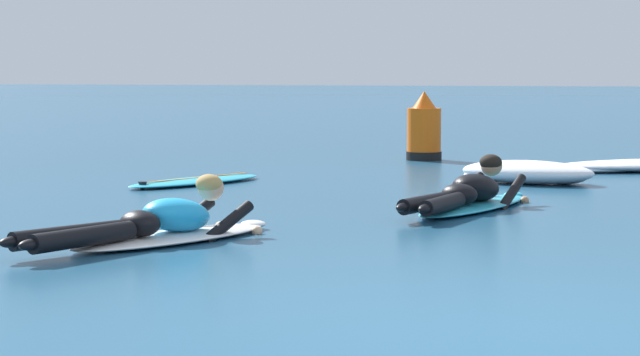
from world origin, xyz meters
The scene contains 6 objects.
ground_plane centered at (0.00, 10.00, 0.00)m, with size 120.00×120.00×0.00m, color navy.
surfer_near centered at (-2.74, 2.72, 0.14)m, with size 1.60×2.44×0.53m.
surfer_far centered at (-0.59, 5.39, 0.14)m, with size 1.19×2.51×0.55m.
drifting_surfboard centered at (-3.83, 7.45, 0.03)m, with size 1.45×2.00×0.16m.
whitewater_mid_left centered at (-0.14, 8.23, 0.12)m, with size 1.71×1.21×0.26m.
channel_marker_buoy centered at (-1.68, 11.57, 0.38)m, with size 0.50×0.50×0.97m.
Camera 1 is at (0.27, -6.78, 1.37)m, focal length 73.66 mm.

